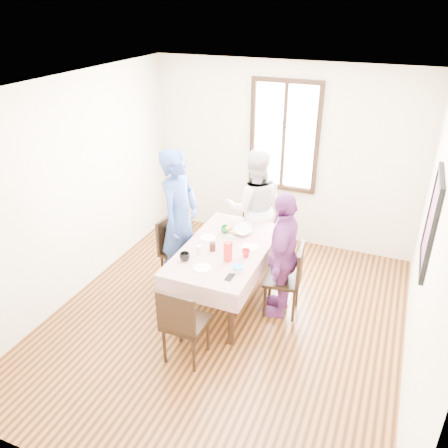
# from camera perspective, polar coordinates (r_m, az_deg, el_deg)

# --- Properties ---
(ground) EXTENTS (4.50, 4.50, 0.00)m
(ground) POSITION_cam_1_polar(r_m,az_deg,el_deg) (5.50, 0.21, -12.04)
(ground) COLOR black
(ground) RESTS_ON ground
(back_wall) EXTENTS (4.00, 0.00, 4.00)m
(back_wall) POSITION_cam_1_polar(r_m,az_deg,el_deg) (6.75, 7.53, 8.51)
(back_wall) COLOR beige
(back_wall) RESTS_ON ground
(right_wall) EXTENTS (0.00, 4.50, 4.50)m
(right_wall) POSITION_cam_1_polar(r_m,az_deg,el_deg) (4.50, 24.57, -3.69)
(right_wall) COLOR beige
(right_wall) RESTS_ON ground
(window_frame) EXTENTS (1.02, 0.06, 1.62)m
(window_frame) POSITION_cam_1_polar(r_m,az_deg,el_deg) (6.65, 7.64, 10.91)
(window_frame) COLOR black
(window_frame) RESTS_ON back_wall
(window_pane) EXTENTS (0.90, 0.02, 1.50)m
(window_pane) POSITION_cam_1_polar(r_m,az_deg,el_deg) (6.66, 7.67, 10.94)
(window_pane) COLOR white
(window_pane) RESTS_ON back_wall
(art_poster) EXTENTS (0.04, 0.76, 0.96)m
(art_poster) POSITION_cam_1_polar(r_m,az_deg,el_deg) (4.68, 24.80, 0.22)
(art_poster) COLOR red
(art_poster) RESTS_ON right_wall
(dining_table) EXTENTS (0.85, 1.59, 0.75)m
(dining_table) POSITION_cam_1_polar(r_m,az_deg,el_deg) (5.61, 0.20, -6.39)
(dining_table) COLOR black
(dining_table) RESTS_ON ground
(tablecloth) EXTENTS (0.97, 1.71, 0.01)m
(tablecloth) POSITION_cam_1_polar(r_m,az_deg,el_deg) (5.41, 0.20, -3.02)
(tablecloth) COLOR #500A10
(tablecloth) RESTS_ON dining_table
(chair_left) EXTENTS (0.46, 0.46, 0.91)m
(chair_left) POSITION_cam_1_polar(r_m,az_deg,el_deg) (5.95, -5.63, -3.55)
(chair_left) COLOR black
(chair_left) RESTS_ON ground
(chair_right) EXTENTS (0.47, 0.47, 0.91)m
(chair_right) POSITION_cam_1_polar(r_m,az_deg,el_deg) (5.43, 7.42, -6.94)
(chair_right) COLOR black
(chair_right) RESTS_ON ground
(chair_far) EXTENTS (0.48, 0.48, 0.91)m
(chair_far) POSITION_cam_1_polar(r_m,az_deg,el_deg) (6.46, 3.86, -0.85)
(chair_far) COLOR black
(chair_far) RESTS_ON ground
(chair_near) EXTENTS (0.43, 0.43, 0.91)m
(chair_near) POSITION_cam_1_polar(r_m,az_deg,el_deg) (4.77, -4.88, -12.25)
(chair_near) COLOR black
(chair_near) RESTS_ON ground
(person_left) EXTENTS (0.46, 0.69, 1.86)m
(person_left) POSITION_cam_1_polar(r_m,az_deg,el_deg) (5.71, -5.67, 0.50)
(person_left) COLOR navy
(person_left) RESTS_ON ground
(person_far) EXTENTS (1.01, 0.92, 1.68)m
(person_far) POSITION_cam_1_polar(r_m,az_deg,el_deg) (6.27, 3.91, 2.16)
(person_far) COLOR beige
(person_far) RESTS_ON ground
(person_right) EXTENTS (0.45, 0.94, 1.57)m
(person_right) POSITION_cam_1_polar(r_m,az_deg,el_deg) (5.26, 7.43, -3.93)
(person_right) COLOR #743177
(person_right) RESTS_ON ground
(mug_black) EXTENTS (0.15, 0.15, 0.09)m
(mug_black) POSITION_cam_1_polar(r_m,az_deg,el_deg) (5.15, -4.99, -4.16)
(mug_black) COLOR black
(mug_black) RESTS_ON tablecloth
(mug_flag) EXTENTS (0.14, 0.14, 0.09)m
(mug_flag) POSITION_cam_1_polar(r_m,az_deg,el_deg) (5.21, 2.79, -3.71)
(mug_flag) COLOR red
(mug_flag) RESTS_ON tablecloth
(mug_green) EXTENTS (0.14, 0.14, 0.09)m
(mug_green) POSITION_cam_1_polar(r_m,az_deg,el_deg) (5.73, 0.14, -0.66)
(mug_green) COLOR #0C7226
(mug_green) RESTS_ON tablecloth
(serving_bowl) EXTENTS (0.31, 0.31, 0.06)m
(serving_bowl) POSITION_cam_1_polar(r_m,az_deg,el_deg) (5.70, 2.28, -0.97)
(serving_bowl) COLOR white
(serving_bowl) RESTS_ON tablecloth
(juice_carton) EXTENTS (0.08, 0.08, 0.24)m
(juice_carton) POSITION_cam_1_polar(r_m,az_deg,el_deg) (5.09, 0.50, -3.52)
(juice_carton) COLOR red
(juice_carton) RESTS_ON tablecloth
(butter_tub) EXTENTS (0.11, 0.11, 0.05)m
(butter_tub) POSITION_cam_1_polar(r_m,az_deg,el_deg) (4.95, 1.77, -5.76)
(butter_tub) COLOR white
(butter_tub) RESTS_ON tablecloth
(jam_jar) EXTENTS (0.07, 0.07, 0.10)m
(jam_jar) POSITION_cam_1_polar(r_m,az_deg,el_deg) (5.32, -1.46, -2.91)
(jam_jar) COLOR black
(jam_jar) RESTS_ON tablecloth
(drinking_glass) EXTENTS (0.06, 0.06, 0.09)m
(drinking_glass) POSITION_cam_1_polar(r_m,az_deg,el_deg) (5.29, -3.14, -3.20)
(drinking_glass) COLOR silver
(drinking_glass) RESTS_ON tablecloth
(smartphone) EXTENTS (0.07, 0.15, 0.01)m
(smartphone) POSITION_cam_1_polar(r_m,az_deg,el_deg) (4.86, 0.72, -6.74)
(smartphone) COLOR black
(smartphone) RESTS_ON tablecloth
(flower_vase) EXTENTS (0.07, 0.07, 0.14)m
(flower_vase) POSITION_cam_1_polar(r_m,az_deg,el_deg) (5.41, 0.81, -2.13)
(flower_vase) COLOR silver
(flower_vase) RESTS_ON tablecloth
(plate_left) EXTENTS (0.20, 0.20, 0.01)m
(plate_left) POSITION_cam_1_polar(r_m,az_deg,el_deg) (5.61, -2.04, -1.74)
(plate_left) COLOR white
(plate_left) RESTS_ON tablecloth
(plate_right) EXTENTS (0.20, 0.20, 0.01)m
(plate_right) POSITION_cam_1_polar(r_m,az_deg,el_deg) (5.41, 3.31, -2.96)
(plate_right) COLOR white
(plate_right) RESTS_ON tablecloth
(plate_far) EXTENTS (0.20, 0.20, 0.01)m
(plate_far) POSITION_cam_1_polar(r_m,az_deg,el_deg) (5.90, 2.54, -0.23)
(plate_far) COLOR white
(plate_far) RESTS_ON tablecloth
(plate_near) EXTENTS (0.20, 0.20, 0.01)m
(plate_near) POSITION_cam_1_polar(r_m,az_deg,el_deg) (5.01, -2.78, -5.57)
(plate_near) COLOR white
(plate_near) RESTS_ON tablecloth
(butter_lid) EXTENTS (0.12, 0.12, 0.01)m
(butter_lid) POSITION_cam_1_polar(r_m,az_deg,el_deg) (4.93, 1.78, -5.44)
(butter_lid) COLOR blue
(butter_lid) RESTS_ON butter_tub
(flower_bunch) EXTENTS (0.09, 0.09, 0.10)m
(flower_bunch) POSITION_cam_1_polar(r_m,az_deg,el_deg) (5.35, 0.82, -1.02)
(flower_bunch) COLOR yellow
(flower_bunch) RESTS_ON flower_vase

